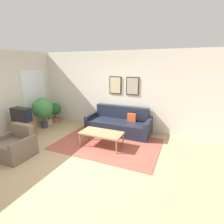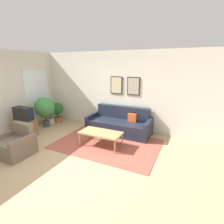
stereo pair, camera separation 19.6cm
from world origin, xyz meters
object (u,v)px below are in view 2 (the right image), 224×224
object	(u,v)px
couch	(120,124)
potted_plant_tall	(45,108)
coffee_table	(101,133)
armchair	(16,145)
tv	(23,114)

from	to	relation	value
couch	potted_plant_tall	distance (m)	2.80
coffee_table	potted_plant_tall	size ratio (longest dim) A/B	1.07
armchair	potted_plant_tall	bearing A→B (deg)	133.23
couch	armchair	xyz separation A→B (m)	(-1.81, -2.52, -0.03)
couch	coffee_table	distance (m)	1.18
couch	coffee_table	world-z (taller)	couch
coffee_table	tv	distance (m)	2.63
coffee_table	armchair	bearing A→B (deg)	-142.22
armchair	coffee_table	bearing A→B (deg)	55.82
couch	potted_plant_tall	bearing A→B (deg)	-166.76
coffee_table	armchair	size ratio (longest dim) A/B	1.48
armchair	tv	bearing A→B (deg)	149.43
tv	armchair	distance (m)	1.36
potted_plant_tall	coffee_table	bearing A→B (deg)	-11.64
couch	coffee_table	bearing A→B (deg)	-93.58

